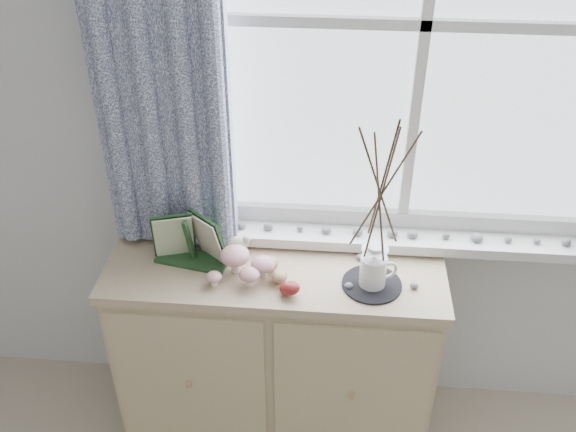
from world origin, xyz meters
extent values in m
cube|color=silver|center=(0.00, 2.00, 1.30)|extent=(4.00, 0.04, 2.60)
cube|color=white|center=(0.30, 2.00, 1.65)|extent=(1.30, 0.01, 1.40)
cube|color=silver|center=(0.30, 1.92, 0.88)|extent=(1.45, 0.16, 0.04)
cube|color=#0B133E|center=(-0.52, 1.87, 1.68)|extent=(0.44, 0.06, 1.61)
cube|color=tan|center=(-0.15, 1.75, 0.41)|extent=(1.17, 0.43, 0.81)
cube|color=tan|center=(-0.15, 1.75, 0.83)|extent=(1.20, 0.45, 0.03)
cube|color=#C5AC88|center=(-0.44, 1.53, 0.41)|extent=(0.55, 0.01, 0.75)
cube|color=#C5AC88|center=(0.14, 1.53, 0.41)|extent=(0.55, 0.01, 0.75)
cylinder|color=white|center=(-0.28, 1.71, 0.88)|extent=(0.03, 0.03, 0.07)
ellipsoid|color=#960412|center=(-0.28, 1.71, 0.92)|extent=(0.11, 0.11, 0.06)
cylinder|color=white|center=(-0.22, 1.64, 0.87)|extent=(0.03, 0.03, 0.05)
ellipsoid|color=#960412|center=(-0.22, 1.64, 0.90)|extent=(0.07, 0.07, 0.04)
cylinder|color=white|center=(-0.34, 1.63, 0.87)|extent=(0.03, 0.03, 0.04)
ellipsoid|color=#960412|center=(-0.34, 1.63, 0.89)|extent=(0.06, 0.06, 0.03)
cylinder|color=white|center=(-0.18, 1.69, 0.88)|extent=(0.03, 0.03, 0.05)
ellipsoid|color=#960412|center=(-0.18, 1.69, 0.90)|extent=(0.08, 0.08, 0.05)
ellipsoid|color=tan|center=(-0.13, 1.66, 0.88)|extent=(0.06, 0.04, 0.07)
ellipsoid|color=tan|center=(-0.17, 1.73, 0.88)|extent=(0.06, 0.04, 0.07)
ellipsoid|color=maroon|center=(-0.09, 1.60, 0.88)|extent=(0.06, 0.04, 0.07)
cylinder|color=black|center=(0.19, 1.68, 0.85)|extent=(0.20, 0.20, 0.01)
cylinder|color=white|center=(0.19, 1.68, 0.91)|extent=(0.12, 0.12, 0.11)
cone|color=white|center=(0.19, 1.68, 0.99)|extent=(0.09, 0.09, 0.04)
cylinder|color=white|center=(0.19, 1.68, 1.01)|extent=(0.06, 0.06, 0.03)
torus|color=white|center=(0.24, 1.68, 0.92)|extent=(0.07, 0.04, 0.07)
ellipsoid|color=gray|center=(0.11, 1.65, 0.86)|extent=(0.03, 0.03, 0.02)
ellipsoid|color=gray|center=(0.15, 1.81, 0.86)|extent=(0.03, 0.03, 0.02)
ellipsoid|color=gray|center=(0.33, 1.67, 0.86)|extent=(0.03, 0.03, 0.02)
camera|label=1|loc=(0.05, 0.00, 2.28)|focal=40.00mm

